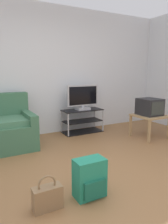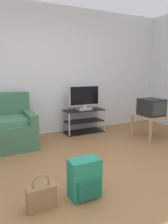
# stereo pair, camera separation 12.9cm
# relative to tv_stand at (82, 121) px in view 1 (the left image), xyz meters

# --- Properties ---
(ground_plane) EXTENTS (9.00, 9.80, 0.02)m
(ground_plane) POSITION_rel_tv_stand_xyz_m (-0.85, -2.12, -0.27)
(ground_plane) COLOR olive
(wall_back) EXTENTS (9.00, 0.10, 2.70)m
(wall_back) POSITION_rel_tv_stand_xyz_m (-0.85, 0.33, 1.09)
(wall_back) COLOR silver
(wall_back) RESTS_ON ground_plane
(tv_stand) EXTENTS (0.89, 0.41, 0.51)m
(tv_stand) POSITION_rel_tv_stand_xyz_m (0.00, 0.00, 0.00)
(tv_stand) COLOR black
(tv_stand) RESTS_ON ground_plane
(flat_tv) EXTENTS (0.73, 0.22, 0.54)m
(flat_tv) POSITION_rel_tv_stand_xyz_m (-0.00, -0.02, 0.53)
(flat_tv) COLOR #B2B2B7
(flat_tv) RESTS_ON tv_stand
(side_table) EXTENTS (0.59, 0.59, 0.47)m
(side_table) POSITION_rel_tv_stand_xyz_m (1.04, -0.99, 0.15)
(side_table) COLOR tan
(side_table) RESTS_ON ground_plane
(crt_tv) EXTENTS (0.41, 0.43, 0.34)m
(crt_tv) POSITION_rel_tv_stand_xyz_m (1.04, -0.97, 0.38)
(crt_tv) COLOR #232326
(crt_tv) RESTS_ON side_table
(backpack) EXTENTS (0.33, 0.27, 0.43)m
(backpack) POSITION_rel_tv_stand_xyz_m (-1.10, -2.24, -0.05)
(backpack) COLOR #238466
(backpack) RESTS_ON ground_plane
(handbag) EXTENTS (0.29, 0.13, 0.36)m
(handbag) POSITION_rel_tv_stand_xyz_m (-1.58, -2.23, -0.13)
(handbag) COLOR olive
(handbag) RESTS_ON ground_plane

